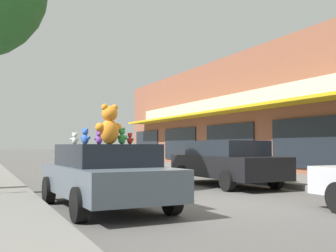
# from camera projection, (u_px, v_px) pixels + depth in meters

# --- Properties ---
(ground_plane) EXTENTS (260.00, 260.00, 0.00)m
(ground_plane) POSITION_uv_depth(u_px,v_px,m) (213.00, 203.00, 9.50)
(ground_plane) COLOR #514F4C
(storefront_row) EXTENTS (11.76, 28.89, 5.94)m
(storefront_row) POSITION_uv_depth(u_px,v_px,m) (307.00, 116.00, 23.76)
(storefront_row) COLOR brown
(storefront_row) RESTS_ON ground_plane
(plush_art_car) EXTENTS (2.10, 4.25, 1.32)m
(plush_art_car) POSITION_uv_depth(u_px,v_px,m) (105.00, 174.00, 8.65)
(plush_art_car) COLOR #4C5660
(plush_art_car) RESTS_ON ground_plane
(teddy_bear_giant) EXTENTS (0.65, 0.43, 0.85)m
(teddy_bear_giant) POSITION_uv_depth(u_px,v_px,m) (109.00, 125.00, 8.88)
(teddy_bear_giant) COLOR orange
(teddy_bear_giant) RESTS_ON plush_art_car
(teddy_bear_green) EXTENTS (0.22, 0.26, 0.36)m
(teddy_bear_green) POSITION_uv_depth(u_px,v_px,m) (122.00, 136.00, 8.99)
(teddy_bear_green) COLOR green
(teddy_bear_green) RESTS_ON plush_art_car
(teddy_bear_purple) EXTENTS (0.23, 0.16, 0.31)m
(teddy_bear_purple) POSITION_uv_depth(u_px,v_px,m) (99.00, 138.00, 9.61)
(teddy_bear_purple) COLOR purple
(teddy_bear_purple) RESTS_ON plush_art_car
(teddy_bear_white) EXTENTS (0.20, 0.13, 0.26)m
(teddy_bear_white) POSITION_uv_depth(u_px,v_px,m) (75.00, 139.00, 9.32)
(teddy_bear_white) COLOR white
(teddy_bear_white) RESTS_ON plush_art_car
(teddy_bear_blue) EXTENTS (0.23, 0.26, 0.36)m
(teddy_bear_blue) POSITION_uv_depth(u_px,v_px,m) (85.00, 137.00, 9.39)
(teddy_bear_blue) COLOR blue
(teddy_bear_blue) RESTS_ON plush_art_car
(teddy_bear_red) EXTENTS (0.16, 0.18, 0.25)m
(teddy_bear_red) POSITION_uv_depth(u_px,v_px,m) (130.00, 139.00, 9.14)
(teddy_bear_red) COLOR red
(teddy_bear_red) RESTS_ON plush_art_car
(parked_car_far_center) EXTENTS (1.88, 4.66, 1.45)m
(parked_car_far_center) POSITION_uv_depth(u_px,v_px,m) (225.00, 162.00, 13.54)
(parked_car_far_center) COLOR black
(parked_car_far_center) RESTS_ON ground_plane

